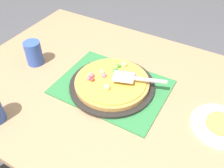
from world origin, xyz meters
TOP-DOWN VIEW (x-y plane):
  - dining_table at (0.00, 0.00)m, footprint 1.40×1.00m
  - placemat at (0.00, 0.00)m, footprint 0.48×0.36m
  - pizza_pan at (0.00, 0.00)m, footprint 0.38×0.38m
  - pizza at (-0.00, 0.00)m, footprint 0.33×0.33m
  - plate_far_right at (0.47, 0.02)m, footprint 0.22×0.22m
  - served_slice_right at (0.47, 0.02)m, footprint 0.11×0.11m
  - cup_far at (-0.42, -0.03)m, footprint 0.08×0.08m
  - pizza_server at (0.09, 0.03)m, footprint 0.23×0.12m

SIDE VIEW (x-z plane):
  - dining_table at x=0.00m, z-range 0.27..1.02m
  - placemat at x=0.00m, z-range 0.75..0.76m
  - plate_far_right at x=0.47m, z-range 0.75..0.76m
  - pizza_pan at x=0.00m, z-range 0.76..0.77m
  - served_slice_right at x=0.47m, z-range 0.76..0.78m
  - pizza at x=0.00m, z-range 0.76..0.81m
  - cup_far at x=-0.42m, z-range 0.75..0.87m
  - pizza_server at x=0.09m, z-range 0.82..0.82m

